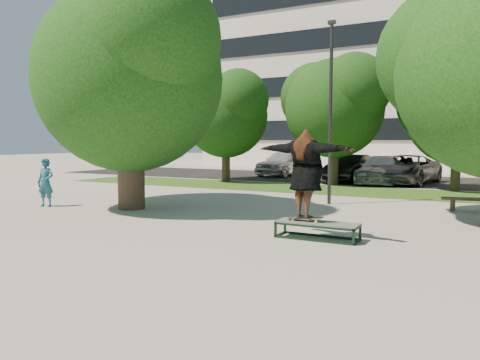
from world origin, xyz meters
The scene contains 16 objects.
ground centered at (0.00, 0.00, 0.00)m, with size 120.00×120.00×0.00m, color gray.
grass_strip centered at (1.00, 9.50, 0.01)m, with size 30.00×4.00×0.02m, color #194213.
asphalt_strip centered at (0.00, 16.00, 0.01)m, with size 40.00×8.00×0.01m, color black.
tree_left centered at (-4.29, 1.09, 4.42)m, with size 6.96×5.95×7.12m.
bg_tree_left centered at (-6.57, 11.07, 3.73)m, with size 5.28×4.51×5.77m.
bg_tree_mid centered at (-1.08, 12.08, 4.02)m, with size 5.76×4.92×6.24m.
bg_tree_right centered at (4.43, 11.57, 3.49)m, with size 5.04×4.31×5.43m.
lamppost centered at (1.00, 5.00, 3.15)m, with size 0.25×0.15×6.11m.
office_building centered at (-2.00, 31.98, 8.00)m, with size 30.00×14.12×16.00m.
grind_box centered at (2.50, -0.64, 0.19)m, with size 1.80×0.60×0.38m.
skater_rig centered at (2.23, -0.64, 1.43)m, with size 2.48×1.13×2.03m.
bystander centered at (-7.00, 0.05, 0.79)m, with size 0.58×0.38×1.58m, color #1C576B.
car_silver_a centered at (-5.49, 16.50, 0.81)m, with size 1.90×4.73×1.61m, color silver.
car_dark centered at (-0.79, 14.34, 0.71)m, with size 1.50×4.31×1.42m, color black.
car_grey centered at (2.06, 14.21, 0.72)m, with size 2.40×5.20×1.45m, color #504F54.
car_silver_b centered at (0.91, 13.86, 0.69)m, with size 1.94×4.77×1.38m, color #ACABB0.
Camera 1 is at (5.79, -10.34, 2.15)m, focal length 35.00 mm.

